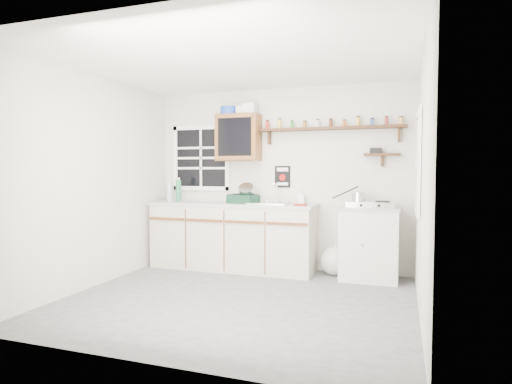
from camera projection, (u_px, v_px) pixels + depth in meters
room at (238, 182)px, 4.46m from camera, size 3.64×3.24×2.54m
main_cabinet at (233, 236)px, 5.92m from camera, size 2.31×0.63×0.92m
right_cabinet at (369, 243)px, 5.35m from camera, size 0.73×0.57×0.91m
sink at (270, 203)px, 5.73m from camera, size 0.52×0.44×0.29m
upper_cabinet at (238, 138)px, 5.97m from camera, size 0.60×0.32×0.65m
upper_cabinet_clutter at (237, 110)px, 5.96m from camera, size 0.51×0.24×0.14m
spice_shelf at (331, 128)px, 5.62m from camera, size 1.91×0.18×0.35m
secondary_shelf at (380, 154)px, 5.44m from camera, size 0.45×0.16×0.24m
warning_sign at (283, 177)px, 5.94m from camera, size 0.22×0.02×0.30m
window_back at (201, 158)px, 6.33m from camera, size 0.93×0.03×0.98m
window_right at (419, 163)px, 4.39m from camera, size 0.03×0.78×1.08m
water_bottles at (175, 191)px, 6.20m from camera, size 0.19×0.14×0.34m
dish_rack at (244, 196)px, 5.85m from camera, size 0.43×0.35×0.28m
soap_bottle at (302, 197)px, 5.78m from camera, size 0.09×0.09×0.18m
rag at (301, 205)px, 5.44m from camera, size 0.15×0.13×0.02m
hotplate at (371, 204)px, 5.30m from camera, size 0.59×0.32×0.08m
saucepan at (358, 197)px, 5.35m from camera, size 0.45×0.23×0.19m
trash_bag at (334, 261)px, 5.58m from camera, size 0.39×0.35×0.44m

